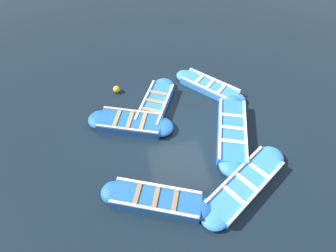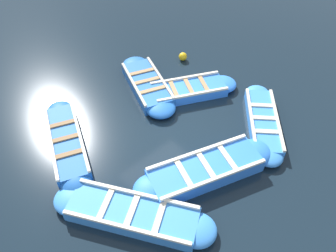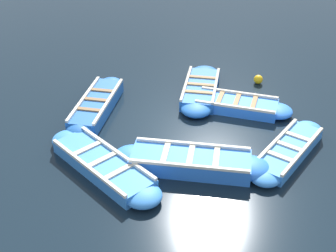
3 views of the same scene
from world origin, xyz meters
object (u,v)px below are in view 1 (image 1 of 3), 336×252
Objects in this scene: buoy_orange_near at (232,107)px; buoy_yellow_far at (189,78)px; boat_outer_right at (156,200)px; buoy_white_drifting at (117,89)px; boat_outer_left at (245,184)px; boat_broadside at (130,123)px; boat_near_quay at (232,131)px; boat_drifting at (155,104)px; boat_alongside at (210,87)px.

buoy_orange_near is 2.43m from buoy_yellow_far.
boat_outer_right is 5.33m from buoy_white_drifting.
boat_outer_left is at bearing -144.53° from buoy_white_drifting.
buoy_orange_near is at bearing -89.00° from boat_broadside.
buoy_orange_near is at bearing -20.72° from boat_near_quay.
boat_outer_right is 5.90m from buoy_yellow_far.
boat_outer_left reaches higher than boat_drifting.
boat_drifting reaches higher than buoy_yellow_far.
buoy_orange_near is at bearing -158.12° from boat_alongside.
boat_broadside is 12.86× the size of buoy_yellow_far.
buoy_yellow_far is (0.74, 0.71, -0.01)m from boat_alongside.
boat_drifting is at bearing 76.01° from buoy_orange_near.
buoy_yellow_far is at bearing -23.74° from boat_outer_right.
boat_outer_left is at bearing 167.19° from buoy_orange_near.
boat_outer_right reaches higher than boat_broadside.
buoy_white_drifting is (2.02, 0.40, -0.02)m from boat_broadside.
boat_near_quay is 1.34× the size of boat_alongside.
boat_outer_right is at bearing 171.38° from boat_drifting.
buoy_orange_near is at bearing -12.81° from boat_outer_left.
boat_alongside is at bearing -136.20° from buoy_yellow_far.
buoy_orange_near reaches higher than buoy_white_drifting.
boat_outer_left is 6.46m from buoy_white_drifting.
buoy_yellow_far is 0.91× the size of buoy_white_drifting.
buoy_orange_near is 1.26× the size of buoy_yellow_far.
boat_alongside is at bearing -68.25° from boat_broadside.
boat_alongside reaches higher than buoy_yellow_far.
boat_drifting is 0.93× the size of boat_outer_right.
boat_outer_left is at bearing 177.41° from boat_alongside.
boat_broadside reaches higher than buoy_orange_near.
boat_broadside is at bearing -168.91° from buoy_white_drifting.
boat_near_quay reaches higher than boat_outer_left.
boat_near_quay is at bearing -127.44° from boat_drifting.
boat_broadside is at bearing 91.00° from buoy_orange_near.
boat_outer_right is at bearing -170.57° from buoy_white_drifting.
boat_broadside reaches higher than boat_outer_left.
boat_alongside is 1.45m from buoy_orange_near.
boat_alongside is at bearing -33.50° from boat_outer_right.
boat_outer_left reaches higher than buoy_white_drifting.
boat_alongside is 4.00m from buoy_white_drifting.
boat_broadside is (-1.42, 3.56, 0.02)m from boat_alongside.
boat_near_quay is 2.13m from boat_outer_left.
boat_broadside reaches higher than buoy_white_drifting.
buoy_orange_near is (3.31, -0.75, 0.00)m from boat_outer_left.
boat_alongside is at bearing -2.59° from boat_outer_left.
boat_broadside is at bearing 72.73° from boat_near_quay.
boat_outer_right reaches higher than boat_drifting.
buoy_white_drifting is at bearing 92.44° from buoy_yellow_far.
boat_outer_left is (-4.66, 0.21, 0.02)m from boat_alongside.
boat_outer_right is (-4.66, 3.08, 0.05)m from boat_alongside.
boat_drifting reaches higher than buoy_white_drifting.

